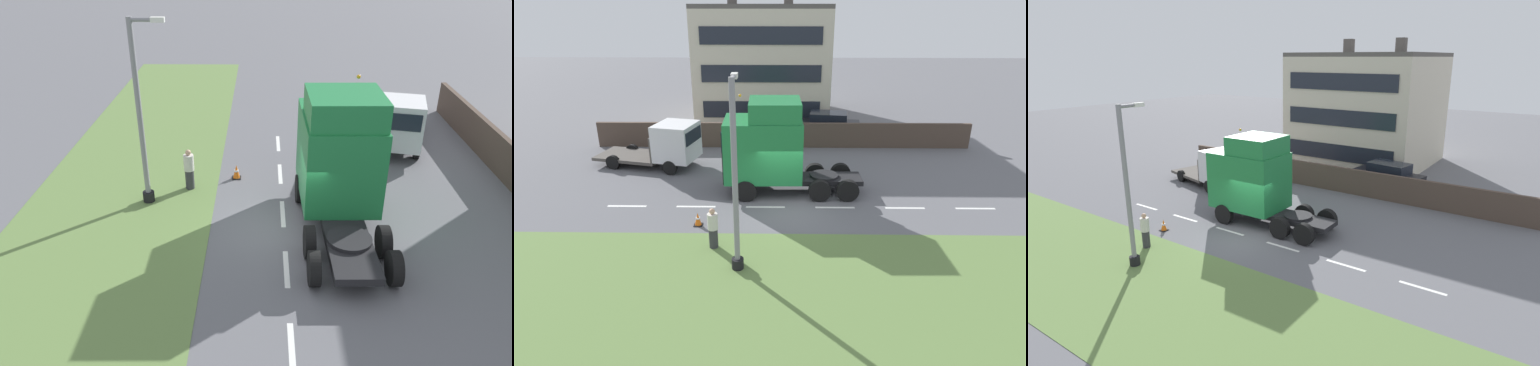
{
  "view_description": "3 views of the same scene",
  "coord_description": "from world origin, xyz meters",
  "views": [
    {
      "loc": [
        -0.75,
        -14.39,
        9.23
      ],
      "look_at": [
        -0.92,
        -1.45,
        2.46
      ],
      "focal_mm": 35.0,
      "sensor_mm": 36.0,
      "label": 1
    },
    {
      "loc": [
        -17.69,
        0.4,
        8.6
      ],
      "look_at": [
        -0.64,
        0.67,
        1.47
      ],
      "focal_mm": 30.0,
      "sensor_mm": 36.0,
      "label": 2
    },
    {
      "loc": [
        -14.7,
        -12.51,
        8.32
      ],
      "look_at": [
        0.5,
        -2.04,
        2.88
      ],
      "focal_mm": 30.0,
      "sensor_mm": 36.0,
      "label": 3
    }
  ],
  "objects": [
    {
      "name": "lane_markings",
      "position": [
        0.0,
        -0.7,
        0.0
      ],
      "size": [
        0.16,
        17.8,
        0.0
      ],
      "color": "white",
      "rests_on": "ground"
    },
    {
      "name": "ground_plane",
      "position": [
        0.0,
        0.0,
        0.0
      ],
      "size": [
        120.0,
        120.0,
        0.0
      ],
      "primitive_type": "plane",
      "color": "slate",
      "rests_on": "ground"
    },
    {
      "name": "lamp_post",
      "position": [
        -4.9,
        1.74,
        2.96
      ],
      "size": [
        1.33,
        0.42,
        6.64
      ],
      "color": "black",
      "rests_on": "ground"
    },
    {
      "name": "flatbed_truck",
      "position": [
        5.13,
        6.44,
        1.37
      ],
      "size": [
        3.52,
        6.21,
        2.59
      ],
      "rotation": [
        0.0,
        0.0,
        2.91
      ],
      "color": "silver",
      "rests_on": "ground"
    },
    {
      "name": "grass_verge",
      "position": [
        -6.0,
        0.0,
        0.01
      ],
      "size": [
        7.0,
        44.0,
        0.01
      ],
      "color": "#607F42",
      "rests_on": "ground"
    },
    {
      "name": "traffic_cone_lead",
      "position": [
        -1.79,
        3.69,
        0.28
      ],
      "size": [
        0.36,
        0.36,
        0.58
      ],
      "color": "black",
      "rests_on": "ground"
    },
    {
      "name": "lorry_cab",
      "position": [
        1.82,
        0.76,
        2.29
      ],
      "size": [
        2.7,
        6.73,
        4.71
      ],
      "rotation": [
        0.0,
        0.0,
        0.02
      ],
      "color": "black",
      "rests_on": "ground"
    },
    {
      "name": "pedestrian",
      "position": [
        -3.55,
        2.78,
        0.8
      ],
      "size": [
        0.39,
        0.39,
        1.64
      ],
      "color": "#333338",
      "rests_on": "ground"
    }
  ]
}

